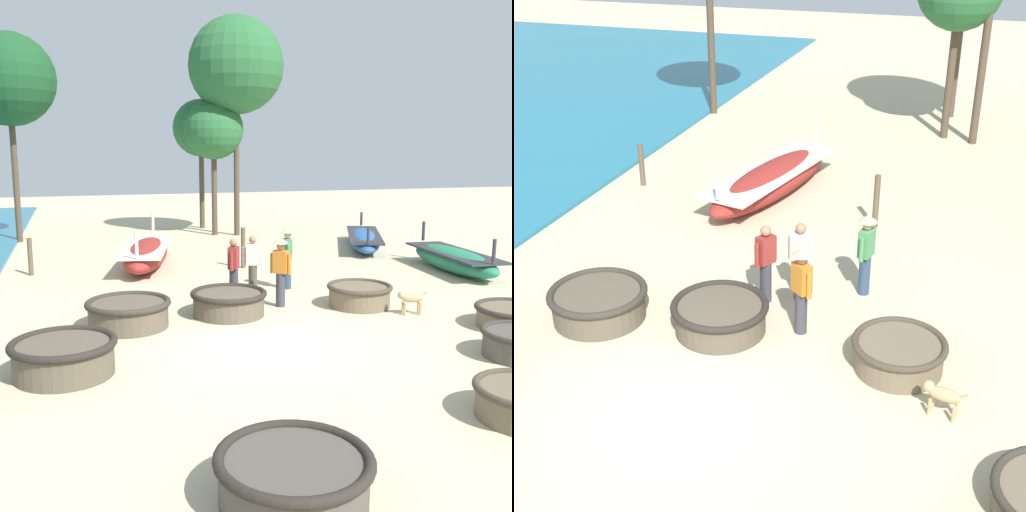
{
  "view_description": "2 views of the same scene",
  "coord_description": "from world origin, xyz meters",
  "views": [
    {
      "loc": [
        -3.49,
        -10.34,
        3.72
      ],
      "look_at": [
        1.02,
        4.37,
        0.97
      ],
      "focal_mm": 42.0,
      "sensor_mm": 36.0,
      "label": 1
    },
    {
      "loc": [
        3.92,
        -7.51,
        6.96
      ],
      "look_at": [
        0.38,
        3.4,
        1.1
      ],
      "focal_mm": 50.0,
      "sensor_mm": 36.0,
      "label": 2
    }
  ],
  "objects": [
    {
      "name": "dog",
      "position": [
        3.74,
        1.26,
        0.37
      ],
      "size": [
        0.68,
        0.3,
        0.55
      ],
      "color": "tan",
      "rests_on": "ground"
    },
    {
      "name": "mooring_post_shoreline",
      "position": [
        1.58,
        7.62,
        0.65
      ],
      "size": [
        0.14,
        0.14,
        1.29
      ],
      "primitive_type": "cylinder",
      "color": "brown",
      "rests_on": "ground"
    },
    {
      "name": "fisherman_hauling",
      "position": [
        0.8,
        3.95,
        0.84
      ],
      "size": [
        0.51,
        0.31,
        1.57
      ],
      "color": "#4C473D",
      "rests_on": "ground"
    },
    {
      "name": "coracle_beside_post",
      "position": [
        2.96,
        2.25,
        0.29
      ],
      "size": [
        1.56,
        1.56,
        0.54
      ],
      "color": "brown",
      "rests_on": "ground"
    },
    {
      "name": "long_boat_white_hull",
      "position": [
        -1.32,
        8.8,
        0.41
      ],
      "size": [
        2.42,
        5.42,
        1.45
      ],
      "color": "maroon",
      "rests_on": "ground"
    },
    {
      "name": "ground_plane",
      "position": [
        0.0,
        0.0,
        0.0
      ],
      "size": [
        80.0,
        80.0,
        0.0
      ],
      "primitive_type": "plane",
      "color": "#C6B793"
    },
    {
      "name": "coracle_nearest",
      "position": [
        -0.23,
        2.43,
        0.31
      ],
      "size": [
        1.74,
        1.74,
        0.57
      ],
      "color": "brown",
      "rests_on": "ground"
    },
    {
      "name": "fisherman_standing_left",
      "position": [
        0.22,
        3.65,
        0.84
      ],
      "size": [
        0.36,
        0.47,
        1.57
      ],
      "color": "#383842",
      "rests_on": "ground"
    },
    {
      "name": "fisherman_with_hat",
      "position": [
        1.15,
        2.8,
        0.96
      ],
      "size": [
        0.43,
        0.38,
        1.67
      ],
      "color": "#383842",
      "rests_on": "ground"
    },
    {
      "name": "fisherman_by_coracle",
      "position": [
        1.94,
        4.5,
        0.96
      ],
      "size": [
        0.36,
        0.52,
        1.67
      ],
      "color": "#2D425B",
      "rests_on": "ground"
    },
    {
      "name": "coracle_front_left",
      "position": [
        -2.49,
        2.14,
        0.32
      ],
      "size": [
        1.8,
        1.8,
        0.6
      ],
      "color": "brown",
      "rests_on": "ground"
    },
    {
      "name": "mooring_post_inland",
      "position": [
        -4.79,
        8.38,
        0.56
      ],
      "size": [
        0.14,
        0.14,
        1.13
      ],
      "primitive_type": "cylinder",
      "color": "brown",
      "rests_on": "ground"
    }
  ]
}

